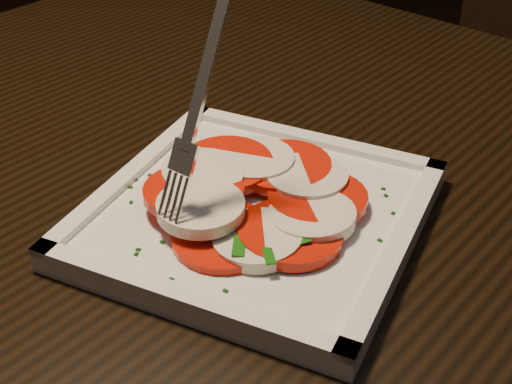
% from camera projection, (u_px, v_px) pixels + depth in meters
% --- Properties ---
extents(table, '(1.22, 0.82, 0.75)m').
position_uv_depth(table, '(352.00, 286.00, 0.65)').
color(table, black).
rests_on(table, ground).
extents(plate, '(0.29, 0.29, 0.01)m').
position_uv_depth(plate, '(256.00, 216.00, 0.55)').
color(plate, white).
rests_on(plate, table).
extents(caprese_salad, '(0.20, 0.20, 0.03)m').
position_uv_depth(caprese_salad, '(256.00, 196.00, 0.54)').
color(caprese_salad, red).
rests_on(caprese_salad, plate).
extents(fork, '(0.04, 0.09, 0.17)m').
position_uv_depth(fork, '(212.00, 85.00, 0.49)').
color(fork, white).
rests_on(fork, caprese_salad).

